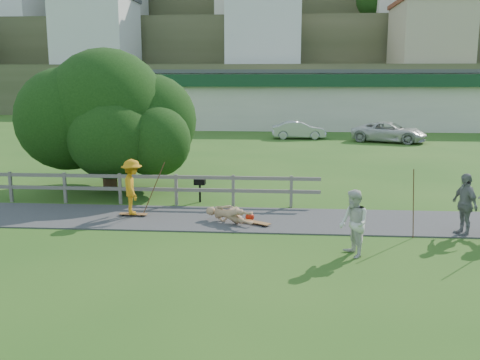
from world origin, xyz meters
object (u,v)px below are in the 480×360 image
Objects in this scene: skater_rider at (132,190)px; car_white at (389,132)px; skater_fallen at (229,214)px; car_silver at (299,130)px; bbq at (200,191)px; spectator_a at (354,224)px; tree at (108,135)px; spectator_b at (465,204)px.

skater_rider is 24.65m from car_white.
skater_fallen is (3.16, -0.59, -0.58)m from skater_rider.
car_silver is at bearing 25.42° from skater_fallen.
spectator_a is at bearing -47.71° from bbq.
skater_fallen is at bearing 178.91° from car_white.
tree is (-2.12, 4.23, 1.30)m from skater_rider.
skater_fallen is 23.87m from car_silver.
car_silver is at bearing 81.08° from bbq.
skater_fallen is 0.22× the size of tree.
skater_fallen is 7.40m from tree.
spectator_b is (3.34, 2.11, 0.05)m from spectator_a.
spectator_a is at bearing -137.45° from skater_rider.
bbq is (-10.29, -19.22, -0.28)m from car_white.
skater_fallen is at bearing -120.98° from skater_rider.
car_silver is 20.58m from tree.
spectator_a is at bearing -74.10° from spectator_b.
skater_fallen is at bearing 170.15° from car_silver.
bbq is (-4.71, 5.59, -0.42)m from spectator_a.
spectator_b is 24.67m from car_silver.
skater_rider is 1.08× the size of skater_fallen.
skater_fallen is at bearing -111.80° from spectator_b.
skater_fallen is 0.92× the size of spectator_b.
spectator_a is (6.52, -3.34, -0.04)m from skater_rider.
skater_rider is 1.05× the size of spectator_a.
spectator_b is 0.35× the size of car_white.
bbq is at bearing 165.67° from car_silver.
spectator_a is at bearing 178.09° from car_silver.
car_white is (6.20, -1.65, 0.06)m from car_silver.
skater_rider is at bearing 171.57° from car_white.
skater_rider is 23.86m from car_silver.
skater_rider is at bearing -113.48° from spectator_b.
car_white is (5.59, 24.81, -0.14)m from spectator_a.
spectator_a reaches higher than skater_fallen.
skater_fallen is at bearing -146.56° from spectator_a.
bbq is (1.81, 2.25, -0.46)m from skater_rider.
tree is (-14.23, -17.24, 1.49)m from car_white.
spectator_b is at bearing -174.02° from car_silver.
tree reaches higher than skater_rider.
car_silver is 21.27m from bbq.
spectator_a is 11.57m from tree.
tree reaches higher than spectator_a.
car_silver is (-3.95, 24.35, -0.25)m from spectator_b.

